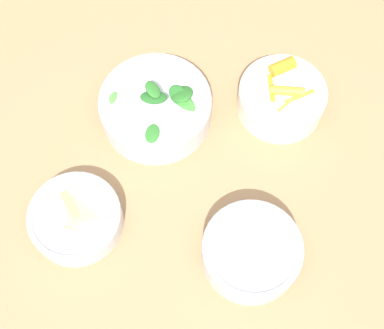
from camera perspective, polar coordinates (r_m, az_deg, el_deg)
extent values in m
plane|color=gray|center=(1.60, -0.68, -9.66)|extent=(10.00, 10.00, 0.00)
cube|color=#99724C|center=(0.93, -1.15, 1.88)|extent=(1.20, 1.10, 0.03)
cube|color=olive|center=(1.63, -15.83, 15.09)|extent=(0.06, 0.06, 0.70)
cylinder|color=silver|center=(0.95, 9.48, 6.89)|extent=(0.15, 0.15, 0.05)
torus|color=silver|center=(0.93, 9.72, 7.72)|extent=(0.15, 0.15, 0.01)
cylinder|color=orange|center=(0.93, 11.29, 6.81)|extent=(0.05, 0.06, 0.02)
cylinder|color=orange|center=(0.94, 8.38, 7.76)|extent=(0.06, 0.03, 0.02)
cylinder|color=orange|center=(0.92, 10.05, 6.17)|extent=(0.05, 0.04, 0.02)
cylinder|color=orange|center=(0.93, 10.11, 7.72)|extent=(0.02, 0.06, 0.02)
cylinder|color=orange|center=(0.95, 9.61, 10.25)|extent=(0.04, 0.05, 0.02)
cylinder|color=silver|center=(0.93, -3.87, 5.98)|extent=(0.19, 0.19, 0.05)
torus|color=silver|center=(0.90, -3.97, 6.85)|extent=(0.19, 0.19, 0.01)
ellipsoid|color=#2D7028|center=(0.90, -1.11, 7.56)|extent=(0.07, 0.06, 0.05)
ellipsoid|color=#2D7028|center=(0.88, -4.45, 3.53)|extent=(0.06, 0.05, 0.02)
ellipsoid|color=#235B23|center=(0.90, -1.28, 7.30)|extent=(0.05, 0.05, 0.03)
ellipsoid|color=#3D8433|center=(0.90, -1.05, 6.34)|extent=(0.05, 0.06, 0.03)
ellipsoid|color=#4C933D|center=(0.92, -7.89, 7.01)|extent=(0.05, 0.04, 0.03)
ellipsoid|color=#2D7028|center=(0.93, -7.95, 7.38)|extent=(0.05, 0.05, 0.03)
ellipsoid|color=#2D7028|center=(0.88, -4.19, 7.98)|extent=(0.05, 0.04, 0.02)
ellipsoid|color=#235B23|center=(0.88, -4.10, 7.16)|extent=(0.04, 0.05, 0.02)
cylinder|color=silver|center=(0.83, 6.33, -9.28)|extent=(0.15, 0.15, 0.05)
torus|color=silver|center=(0.81, 6.52, -8.78)|extent=(0.15, 0.15, 0.01)
cylinder|color=brown|center=(0.84, 6.28, -9.42)|extent=(0.14, 0.14, 0.03)
ellipsoid|color=#8E5B3D|center=(0.83, 7.92, -8.11)|extent=(0.01, 0.01, 0.01)
ellipsoid|color=#8E5B3D|center=(0.82, 7.41, -10.71)|extent=(0.01, 0.01, 0.01)
ellipsoid|color=#A36B4C|center=(0.83, 9.02, -7.23)|extent=(0.01, 0.01, 0.01)
ellipsoid|color=#8E5B3D|center=(0.80, 7.83, -12.55)|extent=(0.01, 0.01, 0.01)
ellipsoid|color=#A36B4C|center=(0.83, 6.40, -5.93)|extent=(0.01, 0.01, 0.01)
ellipsoid|color=#AD7551|center=(0.82, 4.09, -8.09)|extent=(0.01, 0.01, 0.01)
ellipsoid|color=#AD7551|center=(0.81, 8.77, -12.65)|extent=(0.01, 0.01, 0.01)
ellipsoid|color=#8E5B3D|center=(0.81, 6.36, -11.21)|extent=(0.01, 0.01, 0.01)
ellipsoid|color=#8E5B3D|center=(0.81, 5.34, -11.64)|extent=(0.01, 0.01, 0.01)
ellipsoid|color=#AD7551|center=(0.80, 6.01, -13.26)|extent=(0.01, 0.01, 0.01)
ellipsoid|color=#A36B4C|center=(0.81, 6.19, -10.22)|extent=(0.01, 0.01, 0.01)
cylinder|color=tan|center=(0.82, 6.71, -6.18)|extent=(0.03, 0.03, 0.01)
cylinder|color=#E0A88E|center=(0.81, 4.77, -8.27)|extent=(0.03, 0.03, 0.01)
cylinder|color=silver|center=(0.87, -12.26, -5.69)|extent=(0.15, 0.15, 0.04)
torus|color=silver|center=(0.85, -12.51, -5.27)|extent=(0.15, 0.15, 0.01)
cube|color=tan|center=(0.87, -14.39, -5.89)|extent=(0.06, 0.06, 0.02)
cube|color=tan|center=(0.85, -11.37, -5.58)|extent=(0.06, 0.05, 0.02)
cube|color=tan|center=(0.86, -11.58, -3.64)|extent=(0.07, 0.08, 0.02)
cube|color=tan|center=(0.85, -11.73, -4.49)|extent=(0.07, 0.07, 0.01)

